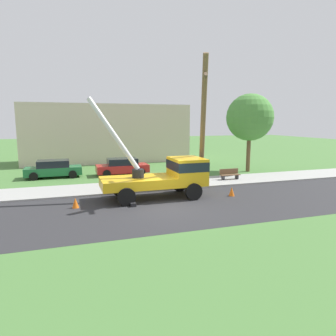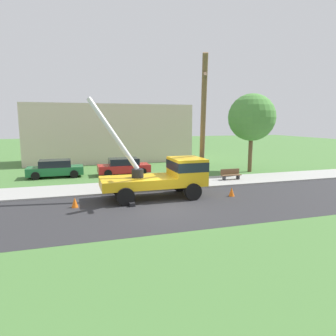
{
  "view_description": "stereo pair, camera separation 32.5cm",
  "coord_description": "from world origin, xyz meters",
  "px_view_note": "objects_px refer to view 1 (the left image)",
  "views": [
    {
      "loc": [
        -4.86,
        -14.98,
        4.58
      ],
      "look_at": [
        1.11,
        3.23,
        1.6
      ],
      "focal_mm": 32.34,
      "sensor_mm": 36.0,
      "label": 1
    },
    {
      "loc": [
        -4.55,
        -15.08,
        4.58
      ],
      "look_at": [
        1.11,
        3.23,
        1.6
      ],
      "focal_mm": 32.34,
      "sensor_mm": 36.0,
      "label": 2
    }
  ],
  "objects_px": {
    "utility_truck": "(167,174)",
    "park_bench": "(230,175)",
    "parked_sedan_red": "(122,167)",
    "parked_sedan_green": "(54,169)",
    "roadside_tree_near": "(250,118)",
    "traffic_cone_behind": "(75,203)",
    "traffic_cone_ahead": "(232,191)",
    "leaning_utility_pole": "(203,125)"
  },
  "relations": [
    {
      "from": "utility_truck",
      "to": "parked_sedan_red",
      "type": "bearing_deg",
      "value": 98.58
    },
    {
      "from": "traffic_cone_behind",
      "to": "parked_sedan_red",
      "type": "bearing_deg",
      "value": 66.15
    },
    {
      "from": "utility_truck",
      "to": "park_bench",
      "type": "xyz_separation_m",
      "value": [
        6.23,
        3.38,
        -0.95
      ]
    },
    {
      "from": "traffic_cone_ahead",
      "to": "park_bench",
      "type": "xyz_separation_m",
      "value": [
        2.36,
        4.44,
        0.18
      ]
    },
    {
      "from": "parked_sedan_green",
      "to": "traffic_cone_ahead",
      "type": "bearing_deg",
      "value": -43.15
    },
    {
      "from": "utility_truck",
      "to": "parked_sedan_green",
      "type": "distance_m",
      "value": 11.34
    },
    {
      "from": "park_bench",
      "to": "traffic_cone_ahead",
      "type": "bearing_deg",
      "value": -118.02
    },
    {
      "from": "traffic_cone_ahead",
      "to": "traffic_cone_behind",
      "type": "height_order",
      "value": "same"
    },
    {
      "from": "utility_truck",
      "to": "traffic_cone_behind",
      "type": "xyz_separation_m",
      "value": [
        -5.37,
        -0.77,
        -1.13
      ]
    },
    {
      "from": "utility_truck",
      "to": "traffic_cone_ahead",
      "type": "height_order",
      "value": "utility_truck"
    },
    {
      "from": "utility_truck",
      "to": "traffic_cone_ahead",
      "type": "xyz_separation_m",
      "value": [
        3.87,
        -1.05,
        -1.13
      ]
    },
    {
      "from": "roadside_tree_near",
      "to": "traffic_cone_ahead",
      "type": "bearing_deg",
      "value": -128.35
    },
    {
      "from": "traffic_cone_ahead",
      "to": "park_bench",
      "type": "distance_m",
      "value": 5.03
    },
    {
      "from": "traffic_cone_behind",
      "to": "park_bench",
      "type": "bearing_deg",
      "value": 19.69
    },
    {
      "from": "utility_truck",
      "to": "leaning_utility_pole",
      "type": "relative_size",
      "value": 0.8
    },
    {
      "from": "traffic_cone_ahead",
      "to": "roadside_tree_near",
      "type": "xyz_separation_m",
      "value": [
        6.1,
        7.72,
        4.61
      ]
    },
    {
      "from": "traffic_cone_ahead",
      "to": "parked_sedan_red",
      "type": "xyz_separation_m",
      "value": [
        -5.15,
        9.54,
        0.43
      ]
    },
    {
      "from": "parked_sedan_red",
      "to": "roadside_tree_near",
      "type": "distance_m",
      "value": 12.15
    },
    {
      "from": "traffic_cone_ahead",
      "to": "parked_sedan_green",
      "type": "xyz_separation_m",
      "value": [
        -10.73,
        10.06,
        0.43
      ]
    },
    {
      "from": "traffic_cone_behind",
      "to": "roadside_tree_near",
      "type": "bearing_deg",
      "value": 25.83
    },
    {
      "from": "traffic_cone_ahead",
      "to": "parked_sedan_green",
      "type": "distance_m",
      "value": 14.71
    },
    {
      "from": "utility_truck",
      "to": "roadside_tree_near",
      "type": "xyz_separation_m",
      "value": [
        9.98,
        6.66,
        3.48
      ]
    },
    {
      "from": "parked_sedan_green",
      "to": "roadside_tree_near",
      "type": "height_order",
      "value": "roadside_tree_near"
    },
    {
      "from": "leaning_utility_pole",
      "to": "roadside_tree_near",
      "type": "bearing_deg",
      "value": 40.07
    },
    {
      "from": "traffic_cone_ahead",
      "to": "roadside_tree_near",
      "type": "distance_m",
      "value": 10.87
    },
    {
      "from": "utility_truck",
      "to": "leaning_utility_pole",
      "type": "xyz_separation_m",
      "value": [
        2.5,
        0.38,
        2.9
      ]
    },
    {
      "from": "parked_sedan_green",
      "to": "roadside_tree_near",
      "type": "distance_m",
      "value": 17.5
    },
    {
      "from": "traffic_cone_ahead",
      "to": "park_bench",
      "type": "bearing_deg",
      "value": 61.98
    },
    {
      "from": "roadside_tree_near",
      "to": "park_bench",
      "type": "bearing_deg",
      "value": -138.78
    },
    {
      "from": "park_bench",
      "to": "leaning_utility_pole",
      "type": "bearing_deg",
      "value": -141.12
    },
    {
      "from": "traffic_cone_ahead",
      "to": "traffic_cone_behind",
      "type": "bearing_deg",
      "value": 178.24
    },
    {
      "from": "traffic_cone_behind",
      "to": "park_bench",
      "type": "distance_m",
      "value": 12.33
    },
    {
      "from": "roadside_tree_near",
      "to": "parked_sedan_green",
      "type": "bearing_deg",
      "value": 172.08
    },
    {
      "from": "traffic_cone_ahead",
      "to": "utility_truck",
      "type": "bearing_deg",
      "value": 164.78
    },
    {
      "from": "parked_sedan_green",
      "to": "parked_sedan_red",
      "type": "relative_size",
      "value": 1.0
    },
    {
      "from": "utility_truck",
      "to": "leaning_utility_pole",
      "type": "height_order",
      "value": "leaning_utility_pole"
    },
    {
      "from": "utility_truck",
      "to": "traffic_cone_behind",
      "type": "relative_size",
      "value": 12.09
    },
    {
      "from": "parked_sedan_red",
      "to": "utility_truck",
      "type": "bearing_deg",
      "value": -81.42
    },
    {
      "from": "utility_truck",
      "to": "traffic_cone_ahead",
      "type": "distance_m",
      "value": 4.17
    },
    {
      "from": "parked_sedan_red",
      "to": "traffic_cone_ahead",
      "type": "bearing_deg",
      "value": -61.63
    },
    {
      "from": "traffic_cone_behind",
      "to": "roadside_tree_near",
      "type": "relative_size",
      "value": 0.08
    },
    {
      "from": "utility_truck",
      "to": "leaning_utility_pole",
      "type": "distance_m",
      "value": 3.85
    }
  ]
}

